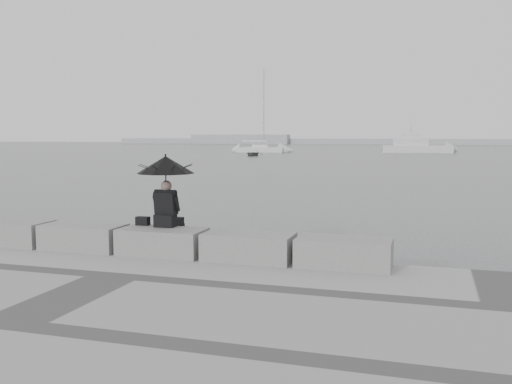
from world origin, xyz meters
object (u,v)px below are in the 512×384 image
(seated_person, at_px, (166,175))
(sailboat_left, at_px, (261,149))
(motor_cruiser, at_px, (417,147))
(dinghy, at_px, (253,154))

(seated_person, xyz_separation_m, sailboat_left, (-20.76, 76.12, -1.46))
(motor_cruiser, bearing_deg, sailboat_left, -173.85)
(sailboat_left, relative_size, motor_cruiser, 1.23)
(seated_person, relative_size, sailboat_left, 0.11)
(sailboat_left, bearing_deg, motor_cruiser, 8.23)
(dinghy, bearing_deg, motor_cruiser, 37.00)
(motor_cruiser, distance_m, dinghy, 28.25)
(seated_person, xyz_separation_m, dinghy, (-17.48, 61.32, -1.69))
(dinghy, bearing_deg, sailboat_left, 95.44)
(motor_cruiser, bearing_deg, seated_person, -97.46)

